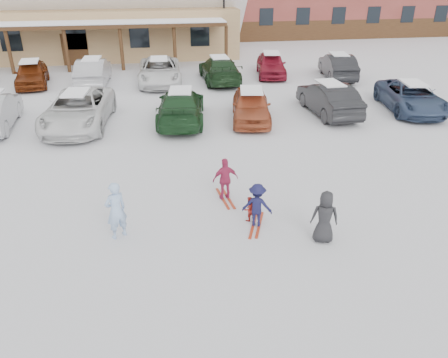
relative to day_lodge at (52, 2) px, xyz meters
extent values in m
plane|color=silver|center=(9.00, -27.96, -3.94)|extent=(160.00, 160.00, 0.00)
cube|color=tan|center=(0.00, 0.04, -2.14)|extent=(28.00, 10.00, 3.60)
cube|color=#422814|center=(0.00, -6.16, -1.04)|extent=(25.20, 2.60, 0.25)
cube|color=#422814|center=(25.00, 3.08, -3.04)|extent=(24.00, 0.10, 1.80)
cylinder|color=black|center=(12.98, -3.73, -0.62)|extent=(0.16, 0.16, 6.64)
cylinder|color=black|center=(15.00, 16.04, -3.40)|extent=(0.60, 0.60, 1.08)
cylinder|color=black|center=(43.00, 18.04, -3.25)|extent=(0.60, 0.60, 1.38)
imported|color=#9CBBE5|center=(6.23, -28.00, -3.12)|extent=(0.72, 0.65, 1.64)
imported|color=#A9241C|center=(9.90, -27.73, -3.57)|extent=(0.46, 0.42, 0.75)
imported|color=#14143A|center=(10.06, -28.04, -3.29)|extent=(0.96, 0.75, 1.31)
cube|color=#A23017|center=(10.06, -28.04, -3.93)|extent=(0.67, 1.38, 0.03)
imported|color=#AE2952|center=(9.44, -26.36, -3.25)|extent=(0.85, 0.43, 1.38)
cube|color=#A23017|center=(9.44, -26.36, -3.93)|extent=(0.37, 1.41, 0.03)
imported|color=#242427|center=(11.64, -29.05, -3.21)|extent=(0.82, 0.65, 1.46)
imported|color=silver|center=(4.00, -18.57, -3.16)|extent=(3.08, 5.87, 1.57)
imported|color=#1A3D1E|center=(8.60, -18.71, -3.20)|extent=(2.66, 5.34, 1.49)
imported|color=#A94C2A|center=(11.84, -19.02, -3.21)|extent=(2.44, 4.53, 1.47)
imported|color=black|center=(15.77, -18.64, -3.18)|extent=(1.84, 4.73, 1.54)
imported|color=#314261|center=(20.02, -18.77, -3.24)|extent=(3.10, 5.37, 1.41)
imported|color=#66260D|center=(0.22, -10.63, -3.21)|extent=(2.33, 4.53, 1.48)
imported|color=#A5A5AA|center=(3.84, -10.90, -3.16)|extent=(1.78, 4.79, 1.56)
imported|color=white|center=(7.82, -11.29, -3.19)|extent=(2.65, 5.52, 1.52)
imported|color=#193319|center=(11.49, -11.42, -3.19)|extent=(2.21, 5.24, 1.51)
imported|color=maroon|center=(15.03, -10.42, -3.20)|extent=(2.48, 4.61, 1.49)
imported|color=black|center=(19.09, -11.66, -3.18)|extent=(2.30, 4.80, 1.52)
camera|label=1|loc=(7.50, -38.28, 2.77)|focal=35.00mm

